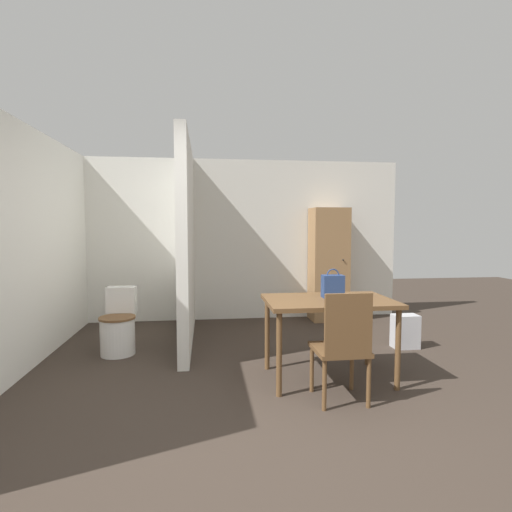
# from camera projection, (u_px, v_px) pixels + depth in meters

# --- Properties ---
(ground_plane) EXTENTS (16.00, 16.00, 0.00)m
(ground_plane) POSITION_uv_depth(u_px,v_px,m) (269.00, 449.00, 2.63)
(ground_plane) COLOR #382D26
(wall_back) EXTENTS (5.36, 0.12, 2.50)m
(wall_back) POSITION_uv_depth(u_px,v_px,m) (231.00, 240.00, 6.30)
(wall_back) COLOR silver
(wall_back) RESTS_ON ground_plane
(wall_left) EXTENTS (0.12, 4.75, 2.50)m
(wall_left) POSITION_uv_depth(u_px,v_px,m) (26.00, 247.00, 4.11)
(wall_left) COLOR silver
(wall_left) RESTS_ON ground_plane
(partition_wall) EXTENTS (0.12, 2.24, 2.50)m
(partition_wall) POSITION_uv_depth(u_px,v_px,m) (187.00, 243.00, 5.05)
(partition_wall) COLOR silver
(partition_wall) RESTS_ON ground_plane
(dining_table) EXTENTS (1.20, 0.79, 0.78)m
(dining_table) POSITION_uv_depth(u_px,v_px,m) (329.00, 308.00, 3.79)
(dining_table) COLOR brown
(dining_table) RESTS_ON ground_plane
(wooden_chair) EXTENTS (0.43, 0.43, 0.94)m
(wooden_chair) POSITION_uv_depth(u_px,v_px,m) (343.00, 344.00, 3.27)
(wooden_chair) COLOR brown
(wooden_chair) RESTS_ON ground_plane
(toilet) EXTENTS (0.41, 0.55, 0.74)m
(toilet) POSITION_uv_depth(u_px,v_px,m) (119.00, 327.00, 4.61)
(toilet) COLOR white
(toilet) RESTS_ON ground_plane
(handbag) EXTENTS (0.20, 0.12, 0.28)m
(handbag) POSITION_uv_depth(u_px,v_px,m) (333.00, 286.00, 3.86)
(handbag) COLOR navy
(handbag) RESTS_ON dining_table
(wooden_cabinet) EXTENTS (0.55, 0.47, 1.75)m
(wooden_cabinet) POSITION_uv_depth(u_px,v_px,m) (329.00, 264.00, 6.22)
(wooden_cabinet) COLOR #997047
(wooden_cabinet) RESTS_ON ground_plane
(space_heater) EXTENTS (0.30, 0.20, 0.40)m
(space_heater) POSITION_uv_depth(u_px,v_px,m) (405.00, 331.00, 4.81)
(space_heater) COLOR #BCBCC1
(space_heater) RESTS_ON ground_plane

